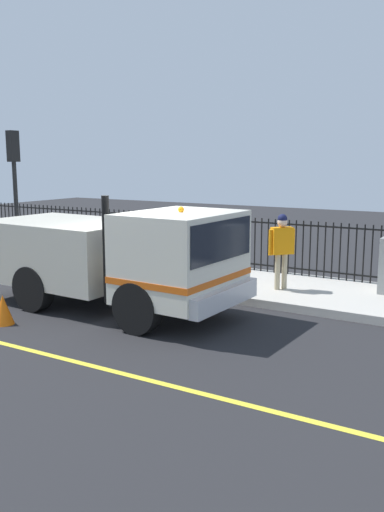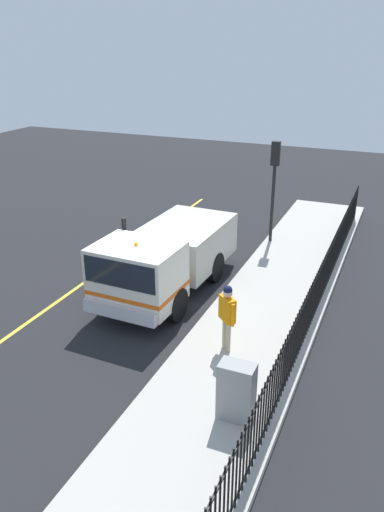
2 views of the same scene
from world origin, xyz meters
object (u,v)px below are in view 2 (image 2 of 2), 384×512
Objects in this scene: traffic_light_near at (274,171)px; utility_cabinet at (236,391)px; work_truck at (163,257)px; worker_standing at (227,311)px; traffic_cone at (130,260)px.

traffic_light_near reaches higher than utility_cabinet.
traffic_light_near is 10.24m from utility_cabinet.
work_truck is 6.02m from utility_cabinet.
worker_standing is 0.47× the size of traffic_light_near.
work_truck is at bearing 67.48° from traffic_light_near.
traffic_light_near is (1.91, 5.24, 1.61)m from work_truck.
utility_cabinet is (0.99, -2.23, -0.44)m from worker_standing.
traffic_cone is at bearing 42.88° from traffic_light_near.
work_truck reaches higher than utility_cabinet.
traffic_light_near is 2.98× the size of utility_cabinet.
work_truck is 10.22× the size of traffic_cone.
traffic_cone is (-4.78, 3.72, -0.95)m from worker_standing.
work_truck is 5.81m from traffic_light_near.
utility_cabinet is 8.31m from traffic_cone.
worker_standing is at bearing 113.99° from utility_cabinet.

